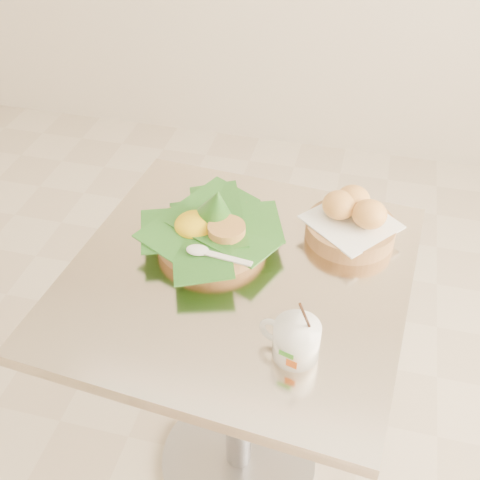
% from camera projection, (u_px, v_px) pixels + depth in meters
% --- Properties ---
extents(floor, '(3.60, 3.60, 0.00)m').
position_uv_depth(floor, '(200.00, 453.00, 1.76)').
color(floor, beige).
rests_on(floor, ground).
extents(cafe_table, '(0.76, 0.76, 0.75)m').
position_uv_depth(cafe_table, '(238.00, 342.00, 1.40)').
color(cafe_table, gray).
rests_on(cafe_table, floor).
extents(rice_basket, '(0.30, 0.30, 0.15)m').
position_uv_depth(rice_basket, '(211.00, 227.00, 1.31)').
color(rice_basket, '#9D7443').
rests_on(rice_basket, cafe_table).
extents(bread_basket, '(0.24, 0.24, 0.10)m').
position_uv_depth(bread_basket, '(352.00, 220.00, 1.33)').
color(bread_basket, '#9D7443').
rests_on(bread_basket, cafe_table).
extents(coffee_mug, '(0.12, 0.09, 0.15)m').
position_uv_depth(coffee_mug, '(295.00, 339.00, 1.07)').
color(coffee_mug, white).
rests_on(coffee_mug, cafe_table).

